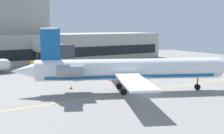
# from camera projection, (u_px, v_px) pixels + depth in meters

# --- Properties ---
(ground) EXTENTS (120.00, 120.00, 0.11)m
(ground) POSITION_uv_depth(u_px,v_px,m) (145.00, 95.00, 43.58)
(ground) COLOR gray
(terminal_building) EXTENTS (72.25, 17.31, 20.51)m
(terminal_building) POSITION_uv_depth(u_px,v_px,m) (26.00, 37.00, 82.57)
(terminal_building) COLOR #ADA89E
(terminal_building) RESTS_ON ground
(jet_bridge_west) EXTENTS (2.40, 20.42, 6.16)m
(jet_bridge_west) POSITION_uv_depth(u_px,v_px,m) (51.00, 49.00, 65.79)
(jet_bridge_west) COLOR silver
(jet_bridge_west) RESTS_ON ground
(regional_jet) EXTENTS (31.78, 25.85, 9.51)m
(regional_jet) POSITION_uv_depth(u_px,v_px,m) (127.00, 69.00, 44.83)
(regional_jet) COLOR white
(regional_jet) RESTS_ON ground
(baggage_tug) EXTENTS (3.36, 2.42, 2.01)m
(baggage_tug) POSITION_uv_depth(u_px,v_px,m) (62.00, 69.00, 62.59)
(baggage_tug) COLOR #19389E
(baggage_tug) RESTS_ON ground
(pushback_tractor) EXTENTS (3.02, 4.47, 2.07)m
(pushback_tractor) POSITION_uv_depth(u_px,v_px,m) (34.00, 67.00, 64.79)
(pushback_tractor) COLOR #E5B20C
(pushback_tractor) RESTS_ON ground
(safety_cone_alpha) EXTENTS (0.47, 0.47, 0.55)m
(safety_cone_alpha) POSITION_uv_depth(u_px,v_px,m) (159.00, 75.00, 59.37)
(safety_cone_alpha) COLOR orange
(safety_cone_alpha) RESTS_ON ground
(safety_cone_bravo) EXTENTS (0.47, 0.47, 0.55)m
(safety_cone_bravo) POSITION_uv_depth(u_px,v_px,m) (132.00, 86.00, 48.44)
(safety_cone_bravo) COLOR orange
(safety_cone_bravo) RESTS_ON ground
(safety_cone_charlie) EXTENTS (0.47, 0.47, 0.55)m
(safety_cone_charlie) POSITION_uv_depth(u_px,v_px,m) (145.00, 76.00, 58.35)
(safety_cone_charlie) COLOR orange
(safety_cone_charlie) RESTS_ON ground
(safety_cone_delta) EXTENTS (0.47, 0.47, 0.55)m
(safety_cone_delta) POSITION_uv_depth(u_px,v_px,m) (71.00, 87.00, 47.37)
(safety_cone_delta) COLOR orange
(safety_cone_delta) RESTS_ON ground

